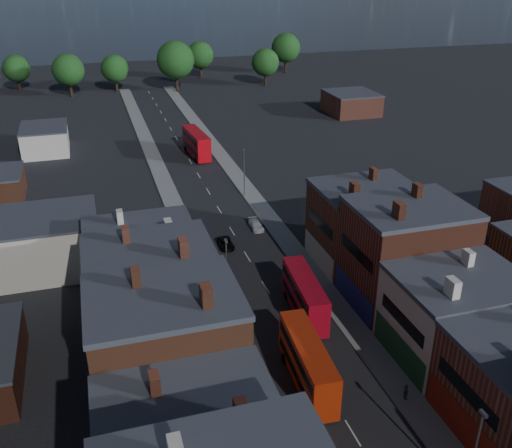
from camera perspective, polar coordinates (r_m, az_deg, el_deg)
pavement_west at (r=82.66m, az=-7.12°, el=-0.67°), size 3.00×200.00×0.12m
pavement_east at (r=85.42m, az=1.48°, el=0.42°), size 3.00×200.00×0.12m
lamp_post_2 at (r=63.31m, az=-2.95°, el=-4.34°), size 0.25×0.70×8.12m
lamp_post_3 at (r=92.17m, az=-1.20°, el=5.45°), size 0.25×0.70×8.12m
bus_0 at (r=53.40m, az=5.19°, el=-13.63°), size 3.24×10.91×4.65m
bus_1 at (r=62.75m, az=4.90°, el=-7.12°), size 3.26×10.59×4.51m
bus_2 at (r=113.30m, az=-5.99°, el=8.06°), size 3.59×11.70×4.98m
car_2 at (r=77.50m, az=-3.04°, el=-1.95°), size 1.91×4.00×1.10m
car_3 at (r=82.54m, az=-0.01°, el=-0.11°), size 1.58×3.88×1.13m
ped_3 at (r=54.33m, az=14.76°, el=-15.93°), size 0.59×0.97×1.55m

